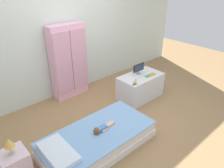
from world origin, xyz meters
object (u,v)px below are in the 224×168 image
doll (100,129)px  tv_stand (140,86)px  bed (98,139)px  book_green (148,76)px  wardrobe (68,62)px  tv_monitor (139,68)px  nightstand (15,165)px  rocking_horse_toy (135,82)px  table_lamp (9,143)px  book_orange (152,74)px

doll → tv_stand: size_ratio=0.44×
bed → book_green: book_green is taller
bed → wardrobe: wardrobe is taller
doll → tv_monitor: bearing=23.1°
nightstand → wardrobe: size_ratio=0.27×
doll → rocking_horse_toy: 1.20m
table_lamp → book_orange: table_lamp is taller
book_green → wardrobe: bearing=132.3°
tv_monitor → bed: bearing=-157.8°
doll → table_lamp: size_ratio=1.70×
doll → rocking_horse_toy: (1.11, 0.37, 0.24)m
rocking_horse_toy → nightstand: bearing=-177.2°
rocking_horse_toy → book_orange: bearing=6.5°
rocking_horse_toy → book_orange: 0.57m
doll → nightstand: 1.17m
rocking_horse_toy → bed: bearing=-162.5°
doll → wardrobe: 1.73m
doll → tv_monitor: (1.50, 0.64, 0.31)m
bed → rocking_horse_toy: rocking_horse_toy is taller
bed → book_orange: book_orange is taller
book_green → bed: bearing=-164.9°
doll → wardrobe: bearing=72.8°
nightstand → table_lamp: (0.00, -0.00, 0.35)m
rocking_horse_toy → tv_stand: bearing=26.0°
tv_stand → nightstand: bearing=-173.7°
bed → book_orange: 1.81m
bed → wardrobe: (0.54, 1.59, 0.61)m
book_orange → tv_stand: bearing=149.9°
table_lamp → tv_stand: bearing=6.3°
tv_monitor → book_orange: size_ratio=1.93×
nightstand → wardrobe: bearing=39.4°
book_orange → tv_monitor: bearing=130.9°
wardrobe → rocking_horse_toy: wardrobe is taller
tv_monitor → book_green: bearing=-77.5°
bed → book_green: bearing=15.1°
rocking_horse_toy → book_green: size_ratio=0.95×
doll → table_lamp: table_lamp is taller
bed → wardrobe: 1.78m
book_green → table_lamp: bearing=-176.2°
wardrobe → book_orange: (1.19, -1.16, -0.24)m
doll → wardrobe: wardrobe is taller
bed → tv_stand: tv_stand is taller
tv_monitor → table_lamp: bearing=-171.9°
wardrobe → book_orange: wardrobe is taller
rocking_horse_toy → wardrobe: bearing=116.9°
bed → tv_monitor: tv_monitor is taller
tv_stand → rocking_horse_toy: (-0.37, -0.18, 0.30)m
table_lamp → book_orange: (2.81, 0.18, -0.05)m
book_orange → wardrobe: bearing=135.6°
tv_monitor → rocking_horse_toy: size_ratio=2.51×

